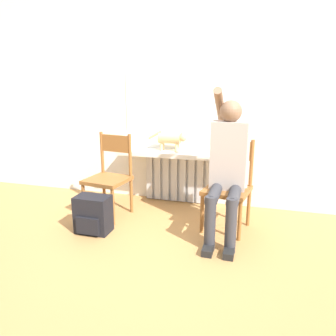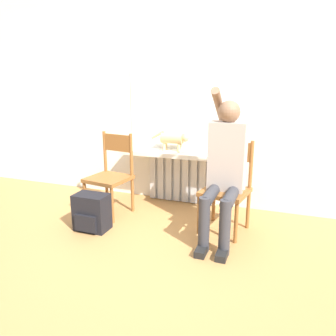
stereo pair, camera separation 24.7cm
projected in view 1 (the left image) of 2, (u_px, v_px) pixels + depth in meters
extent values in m
plane|color=#B27F47|center=(149.00, 243.00, 3.03)|extent=(12.00, 12.00, 0.00)
cube|color=white|center=(182.00, 90.00, 3.83)|extent=(7.00, 0.06, 2.70)
cube|color=silver|center=(179.00, 178.00, 4.04)|extent=(0.86, 0.05, 0.60)
cube|color=silver|center=(150.00, 176.00, 4.10)|extent=(0.07, 0.03, 0.58)
cube|color=silver|center=(158.00, 177.00, 4.07)|extent=(0.07, 0.03, 0.58)
cube|color=silver|center=(166.00, 178.00, 4.04)|extent=(0.07, 0.03, 0.58)
cube|color=silver|center=(174.00, 178.00, 4.01)|extent=(0.07, 0.03, 0.58)
cube|color=silver|center=(183.00, 179.00, 3.98)|extent=(0.07, 0.03, 0.58)
cube|color=silver|center=(191.00, 180.00, 3.95)|extent=(0.07, 0.03, 0.58)
cube|color=silver|center=(200.00, 180.00, 3.92)|extent=(0.07, 0.03, 0.58)
cube|color=silver|center=(209.00, 181.00, 3.90)|extent=(0.07, 0.03, 0.58)
cube|color=white|center=(177.00, 154.00, 3.84)|extent=(1.43, 0.32, 0.05)
cube|color=white|center=(181.00, 110.00, 3.85)|extent=(1.37, 0.01, 0.95)
cube|color=brown|center=(107.00, 180.00, 3.56)|extent=(0.48, 0.48, 0.04)
cylinder|color=brown|center=(84.00, 202.00, 3.53)|extent=(0.04, 0.04, 0.39)
cylinder|color=brown|center=(113.00, 207.00, 3.38)|extent=(0.04, 0.04, 0.39)
cylinder|color=brown|center=(104.00, 191.00, 3.85)|extent=(0.04, 0.04, 0.39)
cylinder|color=brown|center=(131.00, 196.00, 3.70)|extent=(0.04, 0.04, 0.39)
cylinder|color=brown|center=(102.00, 152.00, 3.73)|extent=(0.04, 0.04, 0.47)
cylinder|color=brown|center=(130.00, 155.00, 3.58)|extent=(0.04, 0.04, 0.47)
cube|color=brown|center=(115.00, 143.00, 3.63)|extent=(0.38, 0.08, 0.19)
cube|color=brown|center=(227.00, 190.00, 3.22)|extent=(0.49, 0.49, 0.04)
cylinder|color=brown|center=(202.00, 214.00, 3.19)|extent=(0.04, 0.04, 0.39)
cylinder|color=brown|center=(240.00, 221.00, 3.03)|extent=(0.04, 0.04, 0.39)
cylinder|color=brown|center=(214.00, 202.00, 3.51)|extent=(0.04, 0.04, 0.39)
cylinder|color=brown|center=(249.00, 208.00, 3.36)|extent=(0.04, 0.04, 0.39)
cylinder|color=brown|center=(216.00, 159.00, 3.39)|extent=(0.04, 0.04, 0.47)
cylinder|color=brown|center=(252.00, 163.00, 3.24)|extent=(0.04, 0.04, 0.47)
cube|color=brown|center=(234.00, 150.00, 3.28)|extent=(0.38, 0.09, 0.19)
cylinder|color=#333338|center=(215.00, 193.00, 3.03)|extent=(0.11, 0.48, 0.11)
cylinder|color=#333338|center=(234.00, 195.00, 2.98)|extent=(0.11, 0.48, 0.11)
cylinder|color=#333338|center=(210.00, 223.00, 2.86)|extent=(0.10, 0.10, 0.50)
cylinder|color=#333338|center=(231.00, 226.00, 2.81)|extent=(0.10, 0.10, 0.50)
cube|color=black|center=(208.00, 249.00, 2.86)|extent=(0.09, 0.20, 0.06)
cube|color=black|center=(229.00, 252.00, 2.81)|extent=(0.09, 0.20, 0.06)
cube|color=#AD9E93|center=(229.00, 156.00, 3.15)|extent=(0.34, 0.20, 0.66)
sphere|color=#846047|center=(231.00, 111.00, 3.04)|extent=(0.21, 0.21, 0.21)
cylinder|color=#846047|center=(220.00, 106.00, 3.19)|extent=(0.08, 0.50, 0.38)
cylinder|color=#AD9E93|center=(245.00, 161.00, 3.08)|extent=(0.08, 0.08, 0.52)
cylinder|color=#DBB77A|center=(170.00, 138.00, 3.84)|extent=(0.26, 0.13, 0.13)
sphere|color=#DBB77A|center=(183.00, 137.00, 3.79)|extent=(0.10, 0.10, 0.10)
cone|color=#DBB77A|center=(182.00, 134.00, 3.75)|extent=(0.04, 0.04, 0.04)
cone|color=#DBB77A|center=(183.00, 133.00, 3.80)|extent=(0.04, 0.04, 0.04)
cylinder|color=#DBB77A|center=(176.00, 148.00, 3.81)|extent=(0.04, 0.04, 0.09)
cylinder|color=#DBB77A|center=(178.00, 147.00, 3.87)|extent=(0.04, 0.04, 0.09)
cylinder|color=#DBB77A|center=(161.00, 147.00, 3.86)|extent=(0.04, 0.04, 0.09)
cylinder|color=#DBB77A|center=(163.00, 146.00, 3.92)|extent=(0.04, 0.04, 0.09)
cylinder|color=#DBB77A|center=(155.00, 135.00, 3.87)|extent=(0.17, 0.03, 0.12)
cube|color=black|center=(93.00, 214.00, 3.22)|extent=(0.34, 0.21, 0.37)
cube|color=black|center=(87.00, 226.00, 3.12)|extent=(0.23, 0.03, 0.17)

